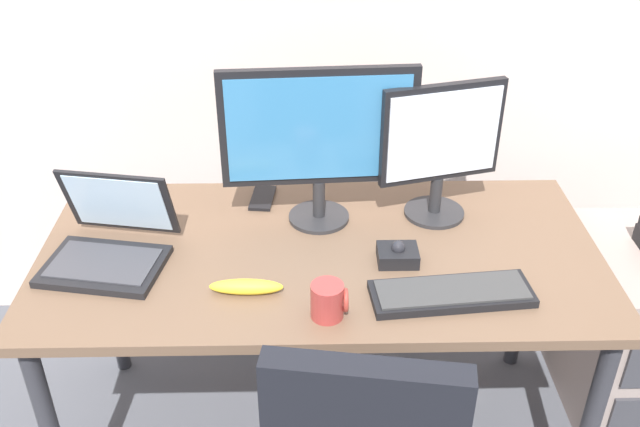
{
  "coord_description": "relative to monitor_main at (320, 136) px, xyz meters",
  "views": [
    {
      "loc": [
        -0.03,
        -1.62,
        1.87
      ],
      "look_at": [
        0.0,
        0.0,
        0.86
      ],
      "focal_mm": 39.76,
      "sensor_mm": 36.0,
      "label": 1
    }
  ],
  "objects": [
    {
      "name": "keyboard",
      "position": [
        0.32,
        -0.38,
        -0.26
      ],
      "size": [
        0.42,
        0.18,
        0.03
      ],
      "color": "black",
      "rests_on": "desk"
    },
    {
      "name": "monitor_main",
      "position": [
        0.0,
        0.0,
        0.0
      ],
      "size": [
        0.55,
        0.18,
        0.47
      ],
      "color": "#262628",
      "rests_on": "desk"
    },
    {
      "name": "cell_phone",
      "position": [
        -0.18,
        0.12,
        -0.27
      ],
      "size": [
        0.08,
        0.15,
        0.01
      ],
      "primitive_type": "cube",
      "rotation": [
        0.0,
        0.0,
        -0.1
      ],
      "color": "black",
      "rests_on": "desk"
    },
    {
      "name": "banana",
      "position": [
        -0.2,
        -0.35,
        -0.25
      ],
      "size": [
        0.19,
        0.05,
        0.04
      ],
      "primitive_type": "ellipsoid",
      "rotation": [
        0.0,
        0.0,
        3.11
      ],
      "color": "yellow",
      "rests_on": "desk"
    },
    {
      "name": "monitor_side",
      "position": [
        0.34,
        0.02,
        -0.04
      ],
      "size": [
        0.36,
        0.18,
        0.42
      ],
      "color": "#262628",
      "rests_on": "desk"
    },
    {
      "name": "coffee_mug",
      "position": [
        0.01,
        -0.44,
        -0.23
      ],
      "size": [
        0.09,
        0.08,
        0.09
      ],
      "color": "#9F3531",
      "rests_on": "desk"
    },
    {
      "name": "trackball_mouse",
      "position": [
        0.21,
        -0.22,
        -0.25
      ],
      "size": [
        0.11,
        0.09,
        0.07
      ],
      "color": "black",
      "rests_on": "desk"
    },
    {
      "name": "desk",
      "position": [
        -0.0,
        -0.16,
        -0.35
      ],
      "size": [
        1.56,
        0.77,
        0.74
      ],
      "color": "brown",
      "rests_on": "ground"
    },
    {
      "name": "laptop",
      "position": [
        -0.58,
        -0.19,
        -0.22
      ],
      "size": [
        0.36,
        0.34,
        0.23
      ],
      "color": "black",
      "rests_on": "desk"
    }
  ]
}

